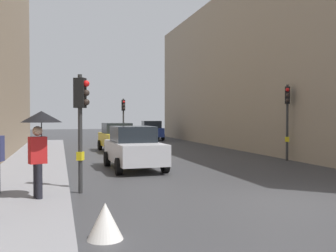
{
  "coord_description": "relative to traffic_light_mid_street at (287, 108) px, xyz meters",
  "views": [
    {
      "loc": [
        -5.63,
        -8.67,
        2.16
      ],
      "look_at": [
        -0.25,
        10.74,
        1.67
      ],
      "focal_mm": 41.76,
      "sensor_mm": 36.0,
      "label": 1
    }
  ],
  "objects": [
    {
      "name": "traffic_light_near_right",
      "position": [
        -10.13,
        -5.57,
        -0.26
      ],
      "size": [
        0.45,
        0.35,
        3.34
      ],
      "color": "#2D2D2D",
      "rests_on": "ground"
    },
    {
      "name": "building_facade_right",
      "position": [
        6.31,
        6.84,
        2.89
      ],
      "size": [
        12.0,
        34.85,
        10.92
      ],
      "primitive_type": "cube",
      "color": "gray",
      "rests_on": "ground"
    },
    {
      "name": "car_blue_van",
      "position": [
        -2.49,
        18.74,
        -1.69
      ],
      "size": [
        2.27,
        4.33,
        1.76
      ],
      "color": "navy",
      "rests_on": "ground"
    },
    {
      "name": "pedestrian_with_umbrella",
      "position": [
        -11.17,
        -6.73,
        -0.73
      ],
      "size": [
        1.0,
        1.0,
        2.14
      ],
      "color": "black",
      "rests_on": "sidewalk_kerb"
    },
    {
      "name": "ground_plane",
      "position": [
        -5.07,
        -8.12,
        -2.57
      ],
      "size": [
        120.0,
        120.0,
        0.0
      ],
      "primitive_type": "plane",
      "color": "#38383A"
    },
    {
      "name": "warning_sign_triangle",
      "position": [
        -9.95,
        -9.93,
        -2.24
      ],
      "size": [
        0.64,
        0.64,
        0.65
      ],
      "primitive_type": "cone",
      "color": "silver",
      "rests_on": "ground"
    },
    {
      "name": "sidewalk_kerb",
      "position": [
        -11.79,
        -2.12,
        -2.49
      ],
      "size": [
        2.66,
        40.0,
        0.16
      ],
      "primitive_type": "cube",
      "color": "gray",
      "rests_on": "ground"
    },
    {
      "name": "traffic_light_mid_street",
      "position": [
        0.0,
        0.0,
        0.0
      ],
      "size": [
        0.37,
        0.44,
        3.72
      ],
      "color": "#2D2D2D",
      "rests_on": "ground"
    },
    {
      "name": "car_yellow_taxi",
      "position": [
        -7.26,
        7.44,
        -1.69
      ],
      "size": [
        2.18,
        4.28,
        1.76
      ],
      "color": "yellow",
      "rests_on": "ground"
    },
    {
      "name": "car_silver_hatchback",
      "position": [
        -7.78,
        -1.01,
        -1.69
      ],
      "size": [
        2.16,
        4.27,
        1.76
      ],
      "color": "#BCBCC1",
      "rests_on": "ground"
    },
    {
      "name": "traffic_light_far_median",
      "position": [
        -5.91,
        13.52,
        -0.11
      ],
      "size": [
        0.25,
        0.43,
        3.57
      ],
      "color": "#2D2D2D",
      "rests_on": "ground"
    }
  ]
}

